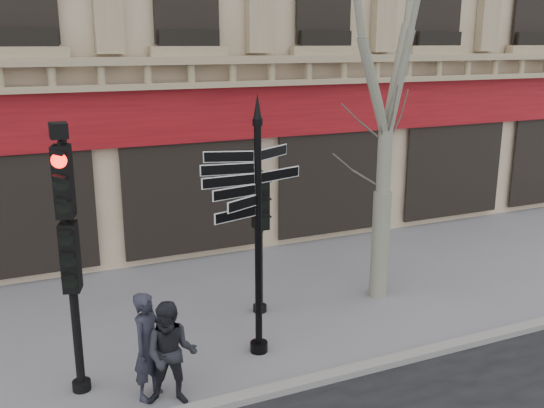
{
  "coord_description": "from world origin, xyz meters",
  "views": [
    {
      "loc": [
        -4.06,
        -8.92,
        5.24
      ],
      "look_at": [
        0.2,
        0.6,
        2.45
      ],
      "focal_mm": 40.0,
      "sensor_mm": 36.0,
      "label": 1
    }
  ],
  "objects_px": {
    "fingerpost": "(258,184)",
    "traffic_signal_secondary": "(259,217)",
    "pedestrian_a": "(148,346)",
    "pedestrian_b": "(171,354)",
    "traffic_signal_main": "(67,229)"
  },
  "relations": [
    {
      "from": "traffic_signal_secondary",
      "to": "pedestrian_a",
      "type": "height_order",
      "value": "traffic_signal_secondary"
    },
    {
      "from": "traffic_signal_main",
      "to": "pedestrian_b",
      "type": "bearing_deg",
      "value": -21.37
    },
    {
      "from": "pedestrian_a",
      "to": "traffic_signal_secondary",
      "type": "bearing_deg",
      "value": -4.67
    },
    {
      "from": "fingerpost",
      "to": "traffic_signal_main",
      "type": "xyz_separation_m",
      "value": [
        -3.0,
        0.01,
        -0.37
      ]
    },
    {
      "from": "traffic_signal_main",
      "to": "traffic_signal_secondary",
      "type": "distance_m",
      "value": 4.0
    },
    {
      "from": "fingerpost",
      "to": "pedestrian_a",
      "type": "height_order",
      "value": "fingerpost"
    },
    {
      "from": "traffic_signal_secondary",
      "to": "pedestrian_b",
      "type": "height_order",
      "value": "traffic_signal_secondary"
    },
    {
      "from": "fingerpost",
      "to": "traffic_signal_secondary",
      "type": "xyz_separation_m",
      "value": [
        0.65,
        1.5,
        -1.02
      ]
    },
    {
      "from": "traffic_signal_main",
      "to": "pedestrian_a",
      "type": "height_order",
      "value": "traffic_signal_main"
    },
    {
      "from": "pedestrian_b",
      "to": "pedestrian_a",
      "type": "bearing_deg",
      "value": 151.38
    },
    {
      "from": "traffic_signal_secondary",
      "to": "pedestrian_b",
      "type": "relative_size",
      "value": 1.76
    },
    {
      "from": "pedestrian_a",
      "to": "pedestrian_b",
      "type": "bearing_deg",
      "value": -94.02
    },
    {
      "from": "fingerpost",
      "to": "pedestrian_b",
      "type": "bearing_deg",
      "value": -158.89
    },
    {
      "from": "traffic_signal_secondary",
      "to": "traffic_signal_main",
      "type": "bearing_deg",
      "value": -156.28
    },
    {
      "from": "fingerpost",
      "to": "traffic_signal_secondary",
      "type": "bearing_deg",
      "value": 60.06
    }
  ]
}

